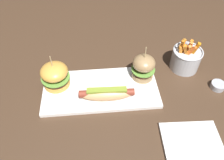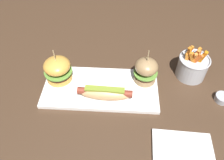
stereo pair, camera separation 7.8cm
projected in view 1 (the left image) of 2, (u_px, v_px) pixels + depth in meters
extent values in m
plane|color=#422D1E|center=(101.00, 91.00, 0.82)|extent=(3.00, 3.00, 0.00)
cube|color=white|center=(101.00, 89.00, 0.81)|extent=(0.41, 0.20, 0.01)
ellipsoid|color=tan|center=(107.00, 94.00, 0.76)|extent=(0.18, 0.06, 0.04)
cylinder|color=maroon|center=(107.00, 93.00, 0.76)|extent=(0.19, 0.03, 0.02)
cube|color=olive|center=(107.00, 90.00, 0.74)|extent=(0.14, 0.03, 0.01)
cylinder|color=gold|center=(57.00, 82.00, 0.81)|extent=(0.09, 0.09, 0.02)
cylinder|color=#47281C|center=(56.00, 79.00, 0.80)|extent=(0.09, 0.09, 0.02)
cylinder|color=#609338|center=(56.00, 77.00, 0.79)|extent=(0.10, 0.10, 0.00)
ellipsoid|color=gold|center=(54.00, 72.00, 0.77)|extent=(0.10, 0.10, 0.05)
cylinder|color=tan|center=(52.00, 63.00, 0.74)|extent=(0.00, 0.00, 0.06)
cylinder|color=#9A784F|center=(142.00, 74.00, 0.84)|extent=(0.08, 0.08, 0.02)
cylinder|color=#492B1F|center=(143.00, 71.00, 0.82)|extent=(0.07, 0.07, 0.01)
cylinder|color=#609338|center=(143.00, 69.00, 0.82)|extent=(0.09, 0.09, 0.00)
ellipsoid|color=#9A784F|center=(144.00, 63.00, 0.80)|extent=(0.08, 0.08, 0.06)
cylinder|color=tan|center=(145.00, 54.00, 0.76)|extent=(0.00, 0.00, 0.06)
cylinder|color=#B7BABF|center=(186.00, 60.00, 0.87)|extent=(0.11, 0.11, 0.08)
torus|color=#B7BABF|center=(188.00, 51.00, 0.84)|extent=(0.11, 0.11, 0.01)
cube|color=#CB6926|center=(189.00, 53.00, 0.84)|extent=(0.03, 0.02, 0.06)
cube|color=#D56025|center=(189.00, 53.00, 0.83)|extent=(0.04, 0.03, 0.07)
cube|color=orange|center=(183.00, 49.00, 0.83)|extent=(0.03, 0.02, 0.09)
cube|color=orange|center=(180.00, 53.00, 0.84)|extent=(0.02, 0.01, 0.06)
cube|color=#CB6C1E|center=(191.00, 46.00, 0.86)|extent=(0.03, 0.03, 0.07)
cube|color=orange|center=(180.00, 47.00, 0.85)|extent=(0.03, 0.02, 0.08)
cube|color=orange|center=(188.00, 51.00, 0.83)|extent=(0.03, 0.04, 0.08)
cube|color=orange|center=(187.00, 53.00, 0.83)|extent=(0.05, 0.02, 0.07)
cube|color=orange|center=(188.00, 48.00, 0.85)|extent=(0.02, 0.04, 0.07)
cube|color=orange|center=(194.00, 51.00, 0.83)|extent=(0.03, 0.03, 0.09)
cylinder|color=#A8AAB2|center=(218.00, 86.00, 0.82)|extent=(0.05, 0.05, 0.02)
cylinder|color=tan|center=(218.00, 85.00, 0.81)|extent=(0.04, 0.04, 0.00)
cube|color=white|center=(194.00, 149.00, 0.66)|extent=(0.18, 0.18, 0.01)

